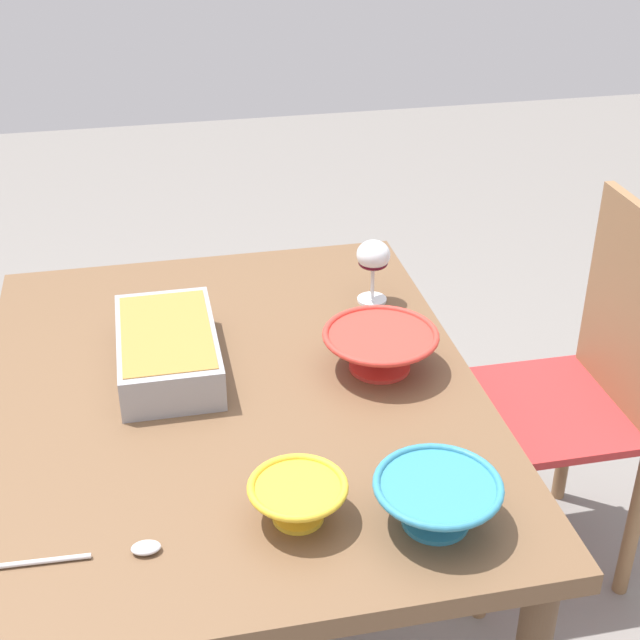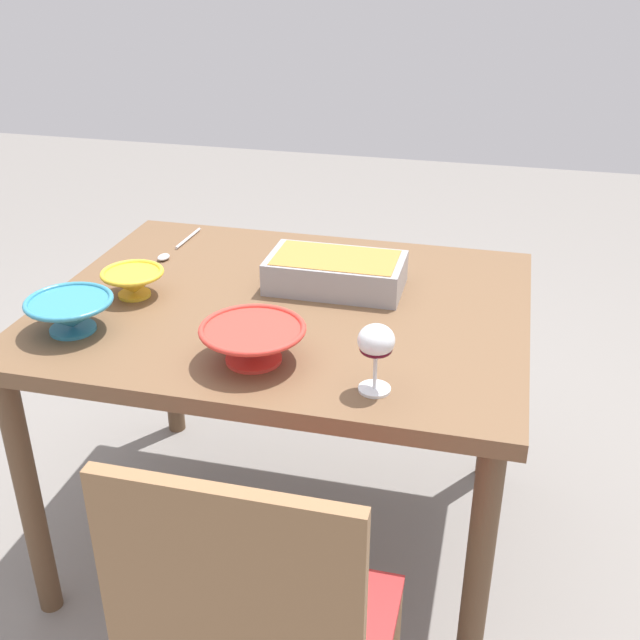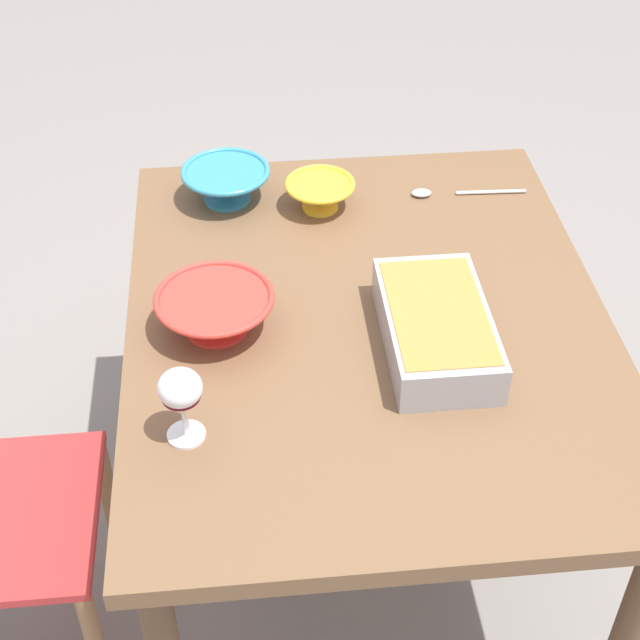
# 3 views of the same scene
# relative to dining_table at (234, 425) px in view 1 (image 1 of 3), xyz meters

# --- Properties ---
(dining_table) EXTENTS (1.16, 0.92, 0.73)m
(dining_table) POSITION_rel_dining_table_xyz_m (0.00, 0.00, 0.00)
(dining_table) COLOR brown
(dining_table) RESTS_ON ground_plane
(chair) EXTENTS (0.39, 0.40, 0.93)m
(chair) POSITION_rel_dining_table_xyz_m (0.19, -0.82, -0.15)
(chair) COLOR #B22D2D
(chair) RESTS_ON ground_plane
(wine_glass) EXTENTS (0.07, 0.07, 0.14)m
(wine_glass) POSITION_rel_dining_table_xyz_m (0.28, -0.34, 0.19)
(wine_glass) COLOR white
(wine_glass) RESTS_ON dining_table
(casserole_dish) EXTENTS (0.34, 0.19, 0.08)m
(casserole_dish) POSITION_rel_dining_table_xyz_m (0.10, 0.11, 0.13)
(casserole_dish) COLOR #99999E
(casserole_dish) RESTS_ON dining_table
(mixing_bowl) EXTENTS (0.22, 0.22, 0.08)m
(mixing_bowl) POSITION_rel_dining_table_xyz_m (0.01, -0.29, 0.13)
(mixing_bowl) COLOR red
(mixing_bowl) RESTS_ON dining_table
(small_bowl) EXTENTS (0.20, 0.20, 0.08)m
(small_bowl) POSITION_rel_dining_table_xyz_m (-0.43, -0.26, 0.13)
(small_bowl) COLOR teal
(small_bowl) RESTS_ON dining_table
(serving_bowl) EXTENTS (0.15, 0.15, 0.07)m
(serving_bowl) POSITION_rel_dining_table_xyz_m (-0.37, -0.06, 0.12)
(serving_bowl) COLOR yellow
(serving_bowl) RESTS_ON dining_table
(serving_spoon) EXTENTS (0.03, 0.26, 0.01)m
(serving_spoon) POSITION_rel_dining_table_xyz_m (-0.40, 0.23, 0.09)
(serving_spoon) COLOR silver
(serving_spoon) RESTS_ON dining_table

